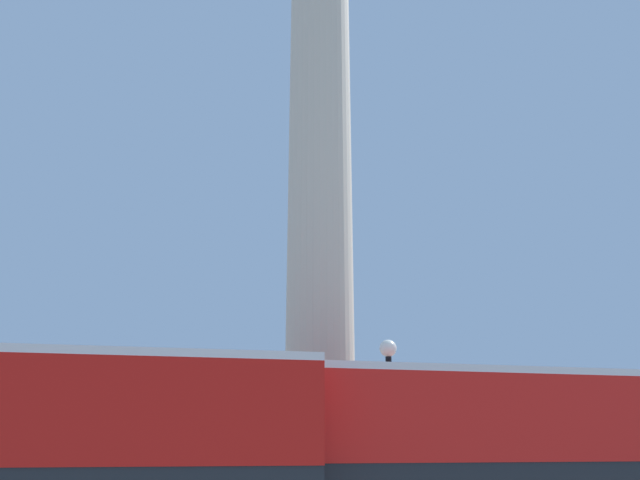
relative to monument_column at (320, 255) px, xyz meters
The scene contains 2 objects.
monument_column is the anchor object (origin of this frame).
street_lamp 6.43m from the monument_column, 73.74° to the right, with size 0.40×0.40×5.35m.
Camera 1 is at (-3.45, -17.16, 3.04)m, focal length 35.00 mm.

